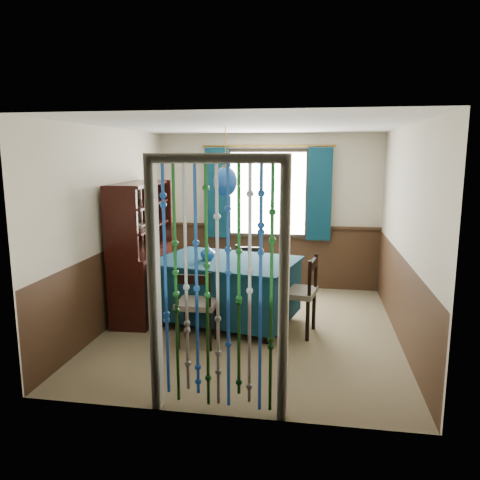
% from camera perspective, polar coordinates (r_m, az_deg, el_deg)
% --- Properties ---
extents(floor, '(4.00, 4.00, 0.00)m').
position_cam_1_polar(floor, '(6.00, 1.27, -10.81)').
color(floor, brown).
rests_on(floor, ground).
extents(ceiling, '(4.00, 4.00, 0.00)m').
position_cam_1_polar(ceiling, '(5.60, 1.38, 13.79)').
color(ceiling, silver).
rests_on(ceiling, ground).
extents(wall_back, '(3.60, 0.00, 3.60)m').
position_cam_1_polar(wall_back, '(7.63, 3.42, 3.47)').
color(wall_back, beige).
rests_on(wall_back, ground).
extents(wall_front, '(3.60, 0.00, 3.60)m').
position_cam_1_polar(wall_front, '(3.74, -2.97, -3.86)').
color(wall_front, beige).
rests_on(wall_front, ground).
extents(wall_left, '(0.00, 4.00, 4.00)m').
position_cam_1_polar(wall_left, '(6.17, -15.46, 1.46)').
color(wall_left, beige).
rests_on(wall_left, ground).
extents(wall_right, '(0.00, 4.00, 4.00)m').
position_cam_1_polar(wall_right, '(5.71, 19.53, 0.53)').
color(wall_right, beige).
rests_on(wall_right, ground).
extents(wainscot_back, '(3.60, 0.00, 3.60)m').
position_cam_1_polar(wainscot_back, '(7.74, 3.35, -2.06)').
color(wainscot_back, '#382315').
rests_on(wainscot_back, ground).
extents(wainscot_front, '(3.60, 0.00, 3.60)m').
position_cam_1_polar(wainscot_front, '(4.00, -2.82, -14.28)').
color(wainscot_front, '#382315').
rests_on(wainscot_front, ground).
extents(wainscot_left, '(0.00, 4.00, 4.00)m').
position_cam_1_polar(wainscot_left, '(6.32, -15.01, -5.26)').
color(wainscot_left, '#382315').
rests_on(wainscot_left, ground).
extents(wainscot_right, '(0.00, 4.00, 4.00)m').
position_cam_1_polar(wainscot_right, '(5.87, 18.94, -6.70)').
color(wainscot_right, '#382315').
rests_on(wainscot_right, ground).
extents(window, '(1.32, 0.12, 1.42)m').
position_cam_1_polar(window, '(7.55, 3.40, 5.69)').
color(window, black).
rests_on(window, wall_back).
extents(doorway, '(1.16, 0.12, 2.18)m').
position_cam_1_polar(doorway, '(3.85, -2.75, -6.53)').
color(doorway, silver).
rests_on(doorway, ground).
extents(dining_table, '(1.97, 1.57, 0.84)m').
position_cam_1_polar(dining_table, '(6.07, -1.70, -5.75)').
color(dining_table, '#0B2A3A').
rests_on(dining_table, floor).
extents(chair_near, '(0.45, 0.43, 0.90)m').
position_cam_1_polar(chair_near, '(5.39, -5.33, -7.90)').
color(chair_near, black).
rests_on(chair_near, floor).
extents(chair_far, '(0.44, 0.42, 0.88)m').
position_cam_1_polar(chair_far, '(6.70, 0.95, -4.31)').
color(chair_far, black).
rests_on(chair_far, floor).
extents(chair_left, '(0.58, 0.59, 0.88)m').
position_cam_1_polar(chair_left, '(6.54, -9.72, -4.84)').
color(chair_left, black).
rests_on(chair_left, floor).
extents(chair_right, '(0.53, 0.55, 0.97)m').
position_cam_1_polar(chair_right, '(5.75, 7.16, -6.42)').
color(chair_right, black).
rests_on(chair_right, floor).
extents(sideboard, '(0.56, 1.41, 1.80)m').
position_cam_1_polar(sideboard, '(6.50, -11.88, -3.60)').
color(sideboard, black).
rests_on(sideboard, floor).
extents(pendant_lamp, '(0.30, 0.30, 0.85)m').
position_cam_1_polar(pendant_lamp, '(5.84, -1.77, 7.15)').
color(pendant_lamp, olive).
rests_on(pendant_lamp, ceiling).
extents(vase_table, '(0.20, 0.20, 0.18)m').
position_cam_1_polar(vase_table, '(5.98, -3.96, -1.56)').
color(vase_table, navy).
rests_on(vase_table, dining_table).
extents(bowl_shelf, '(0.22, 0.22, 0.05)m').
position_cam_1_polar(bowl_shelf, '(6.16, -12.30, 1.67)').
color(bowl_shelf, beige).
rests_on(bowl_shelf, sideboard).
extents(vase_sideboard, '(0.20, 0.20, 0.18)m').
position_cam_1_polar(vase_sideboard, '(6.63, -10.75, -0.01)').
color(vase_sideboard, beige).
rests_on(vase_sideboard, sideboard).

